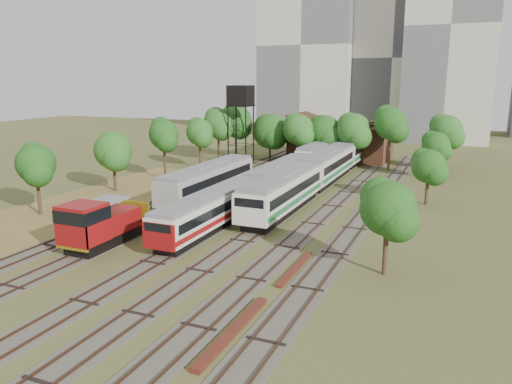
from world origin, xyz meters
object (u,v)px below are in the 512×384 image
at_px(shunter_locomotive, 98,224).
at_px(water_tower, 241,98).
at_px(railcar_green_set, 328,165).
at_px(railcar_red_set, 250,191).

xyz_separation_m(shunter_locomotive, water_tower, (-6.77, 42.44, 8.49)).
bearing_deg(railcar_green_set, railcar_red_set, -103.50).
height_order(railcar_green_set, shunter_locomotive, railcar_green_set).
relative_size(railcar_red_set, shunter_locomotive, 4.25).
xyz_separation_m(railcar_green_set, shunter_locomotive, (-10.00, -33.47, -0.19)).
xyz_separation_m(railcar_red_set, water_tower, (-12.77, 25.64, 8.64)).
bearing_deg(shunter_locomotive, railcar_green_set, 73.36).
distance_m(railcar_red_set, shunter_locomotive, 17.85).
height_order(railcar_red_set, shunter_locomotive, shunter_locomotive).
distance_m(railcar_red_set, water_tower, 29.92).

